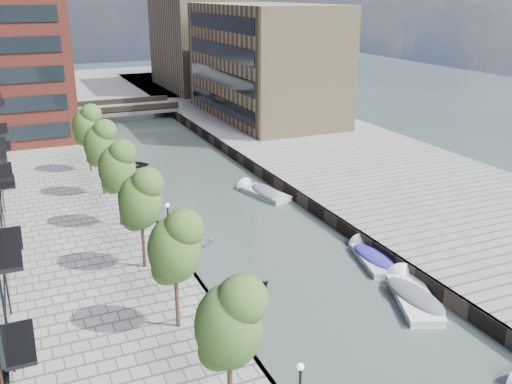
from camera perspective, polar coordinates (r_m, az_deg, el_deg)
water at (r=50.51m, az=-5.49°, el=0.39°), size 300.00×300.00×0.00m
quay_right at (r=57.10m, az=9.92°, el=2.96°), size 20.00×140.00×1.00m
quay_wall_left at (r=48.92m, az=-12.29°, el=0.01°), size 0.25×140.00×1.00m
quay_wall_right at (r=52.45m, az=0.83°, el=1.78°), size 0.25×140.00×1.00m
far_closure at (r=107.67m, az=-15.84°, el=10.17°), size 80.00×40.00×1.00m
tan_block_near at (r=74.60m, az=0.78°, el=12.93°), size 12.00×25.00×14.00m
tan_block_far at (r=98.66m, az=-5.69°, el=14.99°), size 12.00×20.00×16.00m
bridge at (r=80.27m, az=-12.86°, el=8.14°), size 13.00×6.00×1.30m
tree_1 at (r=20.77m, az=-2.73°, el=-12.72°), size 2.50×2.50×5.95m
tree_2 at (r=26.67m, az=-8.18°, el=-5.27°), size 2.50×2.50×5.95m
tree_3 at (r=33.00m, az=-11.52°, el=-0.57°), size 2.50×2.50×5.95m
tree_4 at (r=39.56m, az=-13.76°, el=2.60°), size 2.50×2.50×5.95m
tree_5 at (r=46.25m, az=-15.37°, el=4.86°), size 2.50×2.50×5.95m
tree_6 at (r=53.01m, az=-16.57°, el=6.55°), size 2.50×2.50×5.95m
lamp_1 at (r=33.01m, az=-8.73°, el=-3.74°), size 0.24×0.24×4.12m
lamp_2 at (r=47.85m, az=-13.84°, el=3.24°), size 0.24×0.24×4.12m
sloop_1 at (r=32.37m, az=-1.74°, el=-10.95°), size 5.94×5.15×1.03m
sloop_3 at (r=38.81m, az=-7.24°, el=-5.70°), size 4.64×3.45×0.92m
sloop_4 at (r=57.84m, az=-12.72°, el=2.46°), size 5.02×4.25×0.88m
motorboat_1 at (r=33.73m, az=15.31°, el=-9.93°), size 3.84×5.85×1.85m
motorboat_3 at (r=37.72m, az=11.47°, el=-6.39°), size 2.84×5.21×1.65m
motorboat_4 at (r=48.53m, az=0.57°, el=-0.05°), size 3.15×5.49×1.73m
car at (r=76.63m, az=-3.40°, el=8.26°), size 1.84×3.88×1.28m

